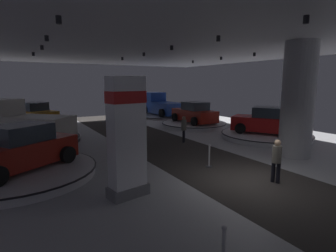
% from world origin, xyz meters
% --- Properties ---
extents(ground, '(24.00, 44.00, 0.06)m').
position_xyz_m(ground, '(0.00, 0.00, -0.02)').
color(ground, '#B2B2B7').
extents(ceiling_with_spotlights, '(24.00, 44.00, 0.39)m').
position_xyz_m(ceiling_with_spotlights, '(-0.00, 0.00, 5.55)').
color(ceiling_with_spotlights, silver).
extents(column_right, '(1.50, 1.50, 5.50)m').
position_xyz_m(column_right, '(4.44, 1.30, 2.75)').
color(column_right, '#ADADB2').
rests_on(column_right, ground).
extents(brand_sign_pylon, '(1.36, 0.85, 3.77)m').
position_xyz_m(brand_sign_pylon, '(-4.39, 1.05, 1.95)').
color(brand_sign_pylon, slate).
rests_on(brand_sign_pylon, ground).
extents(display_platform_far_left, '(6.00, 6.00, 0.29)m').
position_xyz_m(display_platform_far_left, '(-6.72, 11.08, 0.16)').
color(display_platform_far_left, '#333338').
rests_on(display_platform_far_left, ground).
extents(pickup_truck_far_left, '(5.31, 5.14, 2.30)m').
position_xyz_m(pickup_truck_far_left, '(-6.96, 11.30, 1.23)').
color(pickup_truck_far_left, silver).
rests_on(pickup_truck_far_left, display_platform_far_left).
extents(display_platform_deep_right, '(5.68, 5.68, 0.22)m').
position_xyz_m(display_platform_deep_right, '(6.24, 17.82, 0.13)').
color(display_platform_deep_right, '#B7B7BC').
rests_on(display_platform_deep_right, ground).
extents(pickup_truck_deep_right, '(2.72, 5.34, 2.30)m').
position_xyz_m(pickup_truck_deep_right, '(6.24, 18.14, 1.16)').
color(pickup_truck_deep_right, navy).
rests_on(pickup_truck_deep_right, display_platform_deep_right).
extents(display_platform_mid_right, '(5.70, 5.70, 0.32)m').
position_xyz_m(display_platform_mid_right, '(6.77, 4.93, 0.18)').
color(display_platform_mid_right, silver).
rests_on(display_platform_mid_right, ground).
extents(display_car_mid_right, '(3.71, 4.53, 1.71)m').
position_xyz_m(display_car_mid_right, '(6.79, 4.90, 1.08)').
color(display_car_mid_right, red).
rests_on(display_car_mid_right, display_platform_mid_right).
extents(display_platform_mid_left, '(5.61, 5.61, 0.33)m').
position_xyz_m(display_platform_mid_left, '(-7.31, 4.69, 0.18)').
color(display_platform_mid_left, silver).
rests_on(display_platform_mid_left, ground).
extents(display_car_mid_left, '(4.50, 3.80, 1.71)m').
position_xyz_m(display_car_mid_left, '(-7.29, 4.71, 1.10)').
color(display_car_mid_left, maroon).
rests_on(display_car_mid_left, display_platform_mid_left).
extents(display_platform_deep_left, '(5.73, 5.73, 0.31)m').
position_xyz_m(display_platform_deep_left, '(-5.84, 17.36, 0.17)').
color(display_platform_deep_left, '#333338').
rests_on(display_platform_deep_left, ground).
extents(display_car_deep_left, '(3.37, 4.57, 1.71)m').
position_xyz_m(display_car_deep_left, '(-5.86, 17.39, 1.07)').
color(display_car_deep_left, '#B77519').
rests_on(display_car_deep_left, display_platform_deep_left).
extents(display_platform_far_right, '(5.29, 5.29, 0.32)m').
position_xyz_m(display_platform_far_right, '(5.47, 11.11, 0.18)').
color(display_platform_far_right, silver).
rests_on(display_platform_far_right, ground).
extents(display_car_far_right, '(2.25, 4.26, 1.71)m').
position_xyz_m(display_car_far_right, '(5.47, 11.08, 1.09)').
color(display_car_far_right, maroon).
rests_on(display_car_far_right, display_platform_far_right).
extents(visitor_walking_near, '(0.32, 0.32, 1.59)m').
position_xyz_m(visitor_walking_near, '(1.44, 6.59, 0.91)').
color(visitor_walking_near, black).
rests_on(visitor_walking_near, ground).
extents(visitor_walking_far, '(0.32, 0.32, 1.59)m').
position_xyz_m(visitor_walking_far, '(0.64, -0.58, 0.91)').
color(visitor_walking_far, black).
rests_on(visitor_walking_far, ground).
extents(stanchion_a, '(0.28, 0.28, 1.01)m').
position_xyz_m(stanchion_a, '(-0.28, 2.05, 0.37)').
color(stanchion_a, '#333338').
rests_on(stanchion_a, ground).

